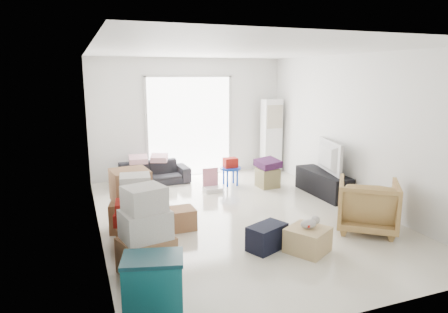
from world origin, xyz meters
name	(u,v)px	position (x,y,z in m)	size (l,w,h in m)	color
room_shell	(240,137)	(0.00, 0.00, 1.35)	(4.98, 6.48, 3.18)	white
sliding_door	(190,122)	(0.00, 2.98, 1.24)	(2.10, 0.04, 2.33)	white
ac_tower	(271,136)	(1.95, 2.65, 0.88)	(0.45, 0.30, 1.75)	white
tv_console	(323,183)	(2.00, 0.51, 0.23)	(0.42, 1.39, 0.46)	black
television	(324,168)	(2.00, 0.51, 0.54)	(1.07, 0.62, 0.14)	black
sofa	(150,170)	(-1.03, 2.50, 0.32)	(1.64, 0.48, 0.64)	black
pillow_left	(138,153)	(-1.28, 2.48, 0.70)	(0.37, 0.29, 0.12)	#E2A5B2
pillow_right	(159,152)	(-0.84, 2.48, 0.70)	(0.34, 0.28, 0.12)	#E2A5B2
armchair	(368,203)	(1.57, -1.26, 0.44)	(0.85, 0.79, 0.87)	tan
storage_bins	(154,288)	(-1.90, -2.38, 0.33)	(0.66, 0.53, 0.66)	#0F535A
box_stack_a	(146,235)	(-1.80, -1.42, 0.48)	(0.71, 0.65, 1.07)	#915E41
box_stack_b	(137,217)	(-1.80, -0.70, 0.45)	(0.64, 0.61, 1.04)	#915E41
box_stack_c	(131,201)	(-1.77, 0.05, 0.45)	(0.72, 0.64, 0.93)	#915E41
loose_box	(182,218)	(-1.05, -0.20, 0.16)	(0.39, 0.39, 0.32)	#915E41
duffel_bag	(267,237)	(-0.16, -1.33, 0.17)	(0.54, 0.32, 0.34)	black
ottoman	(268,178)	(1.23, 1.40, 0.20)	(0.40, 0.40, 0.40)	#9B8F5A
blanket	(268,165)	(1.23, 1.40, 0.47)	(0.44, 0.44, 0.14)	#4A1E4C
kids_table	(230,166)	(0.56, 1.82, 0.42)	(0.45, 0.45, 0.59)	#0E3AC0
toy_walker	(212,185)	(0.04, 1.55, 0.13)	(0.35, 0.31, 0.46)	silver
wood_crate	(308,240)	(0.32, -1.60, 0.17)	(0.50, 0.50, 0.33)	tan
plush_bunny	(310,223)	(0.35, -1.59, 0.40)	(0.30, 0.18, 0.15)	#B2ADA8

